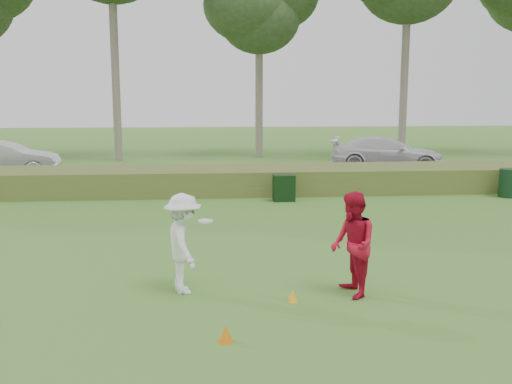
{
  "coord_description": "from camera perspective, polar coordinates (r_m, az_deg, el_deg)",
  "views": [
    {
      "loc": [
        -1.17,
        -9.19,
        3.5
      ],
      "look_at": [
        0.0,
        4.0,
        1.3
      ],
      "focal_mm": 40.0,
      "sensor_mm": 36.0,
      "label": 1
    }
  ],
  "objects": [
    {
      "name": "ground",
      "position": [
        9.9,
        2.09,
        -11.26
      ],
      "size": [
        120.0,
        120.0,
        0.0
      ],
      "primitive_type": "plane",
      "color": "#3A7125",
      "rests_on": "ground"
    },
    {
      "name": "reed_strip",
      "position": [
        21.44,
        -1.89,
        1.24
      ],
      "size": [
        80.0,
        3.0,
        0.9
      ],
      "primitive_type": "cube",
      "color": "#4E5F26",
      "rests_on": "ground"
    },
    {
      "name": "park_road",
      "position": [
        26.45,
        -2.49,
        1.88
      ],
      "size": [
        80.0,
        6.0,
        0.06
      ],
      "primitive_type": "cube",
      "color": "#2D2D2D",
      "rests_on": "ground"
    },
    {
      "name": "tree_4",
      "position": [
        34.22,
        0.31,
        17.98
      ],
      "size": [
        6.24,
        6.24,
        11.5
      ],
      "color": "#7B6D5E",
      "rests_on": "ground"
    },
    {
      "name": "player_white",
      "position": [
        10.37,
        -7.28,
        -5.12
      ],
      "size": [
        1.0,
        1.3,
        1.81
      ],
      "rotation": [
        0.0,
        0.0,
        1.81
      ],
      "color": "white",
      "rests_on": "ground"
    },
    {
      "name": "player_red",
      "position": [
        10.23,
        9.66,
        -5.22
      ],
      "size": [
        0.78,
        0.97,
        1.87
      ],
      "primitive_type": "imported",
      "rotation": [
        0.0,
        0.0,
        -1.49
      ],
      "color": "#B80F2A",
      "rests_on": "ground"
    },
    {
      "name": "cone_orange",
      "position": [
        8.49,
        -3.05,
        -13.98
      ],
      "size": [
        0.23,
        0.23,
        0.25
      ],
      "primitive_type": "cone",
      "color": "orange",
      "rests_on": "ground"
    },
    {
      "name": "cone_yellow",
      "position": [
        10.05,
        3.67,
        -10.3
      ],
      "size": [
        0.2,
        0.2,
        0.22
      ],
      "primitive_type": "cone",
      "color": "#F6AB19",
      "rests_on": "ground"
    },
    {
      "name": "utility_cabinet",
      "position": [
        19.46,
        2.81,
        0.4
      ],
      "size": [
        0.75,
        0.49,
        0.9
      ],
      "primitive_type": "cube",
      "rotation": [
        0.0,
        0.0,
        0.06
      ],
      "color": "black",
      "rests_on": "ground"
    },
    {
      "name": "trash_bin",
      "position": [
        22.12,
        23.95,
        0.83
      ],
      "size": [
        0.74,
        0.74,
        1.01
      ],
      "primitive_type": "cylinder",
      "rotation": [
        0.0,
        0.0,
        0.1
      ],
      "color": "black",
      "rests_on": "ground"
    },
    {
      "name": "car_mid",
      "position": [
        27.53,
        -23.84,
        3.05
      ],
      "size": [
        4.79,
        2.07,
        1.53
      ],
      "primitive_type": "imported",
      "rotation": [
        0.0,
        0.0,
        1.67
      ],
      "color": "silver",
      "rests_on": "park_road"
    },
    {
      "name": "car_right",
      "position": [
        28.33,
        12.98,
        3.8
      ],
      "size": [
        5.79,
        3.52,
        1.57
      ],
      "primitive_type": "imported",
      "rotation": [
        0.0,
        0.0,
        1.31
      ],
      "color": "silver",
      "rests_on": "park_road"
    }
  ]
}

